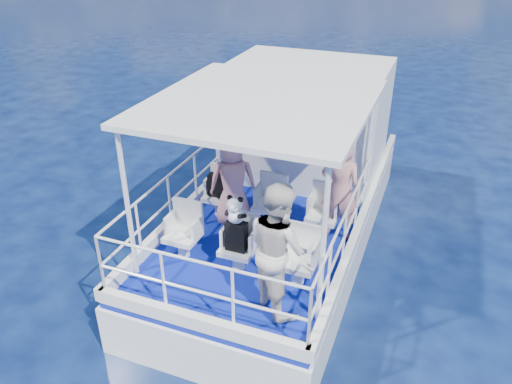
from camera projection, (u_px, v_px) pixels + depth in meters
ground at (264, 273)px, 8.63m from camera, size 2000.00×2000.00×0.00m
hull at (283, 243)px, 9.44m from camera, size 3.00×7.00×1.60m
deck at (284, 204)px, 9.03m from camera, size 2.90×6.90×0.10m
cabin at (307, 120)px, 9.54m from camera, size 2.85×2.00×2.20m
canopy at (261, 102)px, 6.95m from camera, size 3.00×3.20×0.08m
canopy_posts at (260, 177)px, 7.46m from camera, size 2.77×2.97×2.20m
railings at (252, 221)px, 7.48m from camera, size 2.84×3.59×1.00m
seat_port_fwd at (220, 204)px, 8.55m from camera, size 0.48×0.46×0.38m
seat_center_fwd at (269, 214)px, 8.27m from camera, size 0.48×0.46×0.38m
seat_stbd_fwd at (322, 225)px, 7.98m from camera, size 0.48×0.46×0.38m
seat_port_aft at (183, 245)px, 7.49m from camera, size 0.48×0.46×0.38m
seat_center_aft at (238, 258)px, 7.20m from camera, size 0.48×0.46×0.38m
seat_stbd_aft at (298, 272)px, 6.92m from camera, size 0.48×0.46×0.38m
passenger_port_fwd at (233, 181)px, 8.03m from camera, size 0.70×0.61×1.56m
passenger_stbd_fwd at (340, 190)px, 7.64m from camera, size 0.63×0.44×1.67m
passenger_stbd_aft at (278, 248)px, 6.20m from camera, size 1.10×1.08×1.79m
backpack_port at (218, 185)px, 8.34m from camera, size 0.30×0.17×0.39m
backpack_center at (236, 236)px, 6.96m from camera, size 0.29×0.17×0.44m
compact_camera at (217, 173)px, 8.22m from camera, size 0.11×0.07×0.07m
panda at (235, 210)px, 6.76m from camera, size 0.27×0.22×0.41m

